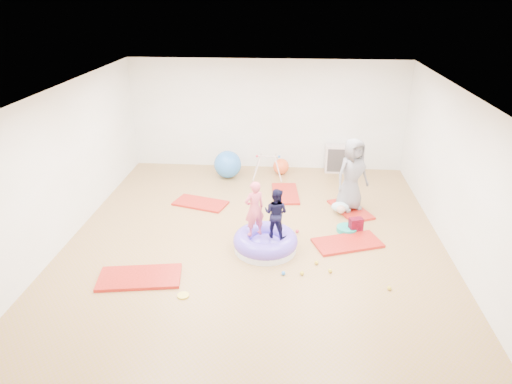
{
  "coord_description": "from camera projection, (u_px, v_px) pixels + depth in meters",
  "views": [
    {
      "loc": [
        0.59,
        -7.39,
        4.35
      ],
      "look_at": [
        0.0,
        0.3,
        0.9
      ],
      "focal_mm": 32.0,
      "sensor_mm": 36.0,
      "label": 1
    }
  ],
  "objects": [
    {
      "name": "infant",
      "position": [
        340.0,
        207.0,
        9.55
      ],
      "size": [
        0.37,
        0.38,
        0.22
      ],
      "color": "#B4DEEC",
      "rests_on": "gym_mat_rear_right"
    },
    {
      "name": "exercise_ball_blue",
      "position": [
        228.0,
        164.0,
        11.37
      ],
      "size": [
        0.68,
        0.68,
        0.68
      ],
      "primitive_type": "sphere",
      "color": "blue",
      "rests_on": "ground"
    },
    {
      "name": "gym_mat_rear_right",
      "position": [
        350.0,
        209.0,
        9.76
      ],
      "size": [
        0.95,
        1.23,
        0.05
      ],
      "primitive_type": "cube",
      "rotation": [
        0.0,
        0.0,
        1.99
      ],
      "color": "red",
      "rests_on": "ground"
    },
    {
      "name": "exercise_ball_orange",
      "position": [
        281.0,
        166.0,
        11.62
      ],
      "size": [
        0.41,
        0.41,
        0.41
      ],
      "primitive_type": "sphere",
      "color": "#FF5E2B",
      "rests_on": "ground"
    },
    {
      "name": "balance_disc",
      "position": [
        347.0,
        229.0,
        8.92
      ],
      "size": [
        0.4,
        0.4,
        0.09
      ],
      "primitive_type": "cylinder",
      "color": "#18A491",
      "rests_on": "ground"
    },
    {
      "name": "gym_mat_front_left",
      "position": [
        140.0,
        277.0,
        7.46
      ],
      "size": [
        1.41,
        0.86,
        0.06
      ],
      "primitive_type": "cube",
      "rotation": [
        0.0,
        0.0,
        0.16
      ],
      "color": "red",
      "rests_on": "ground"
    },
    {
      "name": "ball_pit_balls",
      "position": [
        319.0,
        265.0,
        7.77
      ],
      "size": [
        1.74,
        1.81,
        0.07
      ],
      "color": "gold",
      "rests_on": "ground"
    },
    {
      "name": "room",
      "position": [
        255.0,
        173.0,
        7.97
      ],
      "size": [
        7.01,
        8.01,
        2.81
      ],
      "color": "#A17553",
      "rests_on": "ground"
    },
    {
      "name": "gym_mat_mid_left",
      "position": [
        200.0,
        203.0,
        10.04
      ],
      "size": [
        1.26,
        0.88,
        0.05
      ],
      "primitive_type": "cube",
      "rotation": [
        0.0,
        0.0,
        -0.29
      ],
      "color": "red",
      "rests_on": "ground"
    },
    {
      "name": "cube_shelf",
      "position": [
        339.0,
        159.0,
        11.72
      ],
      "size": [
        0.7,
        0.35,
        0.7
      ],
      "color": "beige",
      "rests_on": "ground"
    },
    {
      "name": "adult_caregiver",
      "position": [
        352.0,
        174.0,
        9.47
      ],
      "size": [
        0.9,
        0.81,
        1.55
      ],
      "primitive_type": "imported",
      "rotation": [
        0.0,
        0.0,
        0.53
      ],
      "color": "slate",
      "rests_on": "gym_mat_rear_right"
    },
    {
      "name": "infant_play_gym",
      "position": [
        268.0,
        163.0,
        11.36
      ],
      "size": [
        0.74,
        0.7,
        0.57
      ],
      "rotation": [
        0.0,
        0.0,
        0.17
      ],
      "color": "beige",
      "rests_on": "ground"
    },
    {
      "name": "yellow_toy",
      "position": [
        183.0,
        296.0,
        7.04
      ],
      "size": [
        0.18,
        0.18,
        0.03
      ],
      "primitive_type": "cylinder",
      "color": "gold",
      "rests_on": "ground"
    },
    {
      "name": "backpack",
      "position": [
        356.0,
        225.0,
        8.85
      ],
      "size": [
        0.29,
        0.23,
        0.29
      ],
      "primitive_type": "cube",
      "rotation": [
        0.0,
        0.0,
        0.31
      ],
      "color": "#A00427",
      "rests_on": "ground"
    },
    {
      "name": "child_navy",
      "position": [
        276.0,
        211.0,
        7.97
      ],
      "size": [
        0.54,
        0.49,
        0.92
      ],
      "primitive_type": "imported",
      "rotation": [
        0.0,
        0.0,
        2.76
      ],
      "color": "black",
      "rests_on": "inflatable_cushion"
    },
    {
      "name": "inflatable_cushion",
      "position": [
        265.0,
        242.0,
        8.26
      ],
      "size": [
        1.17,
        1.17,
        0.37
      ],
      "rotation": [
        0.0,
        0.0,
        0.35
      ],
      "color": "white",
      "rests_on": "ground"
    },
    {
      "name": "gym_mat_center_back",
      "position": [
        285.0,
        194.0,
        10.51
      ],
      "size": [
        0.67,
        1.19,
        0.05
      ],
      "primitive_type": "cube",
      "rotation": [
        0.0,
        0.0,
        1.66
      ],
      "color": "red",
      "rests_on": "ground"
    },
    {
      "name": "child_pink",
      "position": [
        254.0,
        206.0,
        7.99
      ],
      "size": [
        0.45,
        0.41,
        1.04
      ],
      "primitive_type": "imported",
      "rotation": [
        0.0,
        0.0,
        3.68
      ],
      "color": "#E7586F",
      "rests_on": "inflatable_cushion"
    },
    {
      "name": "gym_mat_right",
      "position": [
        347.0,
        243.0,
        8.47
      ],
      "size": [
        1.37,
        0.99,
        0.05
      ],
      "primitive_type": "cube",
      "rotation": [
        0.0,
        0.0,
        0.34
      ],
      "color": "red",
      "rests_on": "ground"
    }
  ]
}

